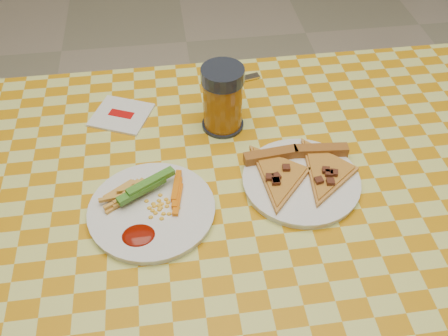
# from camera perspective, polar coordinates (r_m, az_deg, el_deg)

# --- Properties ---
(table) EXTENTS (1.28, 0.88, 0.76)m
(table) POSITION_cam_1_polar(r_m,az_deg,el_deg) (1.00, 2.31, -5.53)
(table) COLOR silver
(table) RESTS_ON ground
(plate_left) EXTENTS (0.30, 0.30, 0.01)m
(plate_left) POSITION_cam_1_polar(r_m,az_deg,el_deg) (0.92, -8.24, -4.89)
(plate_left) COLOR silver
(plate_left) RESTS_ON table
(plate_right) EXTENTS (0.23, 0.23, 0.01)m
(plate_right) POSITION_cam_1_polar(r_m,az_deg,el_deg) (0.97, 8.78, -1.57)
(plate_right) COLOR silver
(plate_right) RESTS_ON table
(fries_veggies) EXTENTS (0.17, 0.16, 0.04)m
(fries_veggies) POSITION_cam_1_polar(r_m,az_deg,el_deg) (0.92, -8.91, -3.55)
(fries_veggies) COLOR gold
(fries_veggies) RESTS_ON plate_left
(pizza_slices) EXTENTS (0.24, 0.22, 0.02)m
(pizza_slices) POSITION_cam_1_polar(r_m,az_deg,el_deg) (0.97, 8.83, -0.28)
(pizza_slices) COLOR #CA7A3E
(pizza_slices) RESTS_ON plate_right
(drink_glass) EXTENTS (0.09, 0.09, 0.15)m
(drink_glass) POSITION_cam_1_polar(r_m,az_deg,el_deg) (1.04, -0.15, 7.87)
(drink_glass) COLOR black
(drink_glass) RESTS_ON table
(napkin) EXTENTS (0.15, 0.15, 0.01)m
(napkin) POSITION_cam_1_polar(r_m,az_deg,el_deg) (1.13, -11.64, 5.96)
(napkin) COLOR silver
(napkin) RESTS_ON table
(fork) EXTENTS (0.14, 0.05, 0.01)m
(fork) POSITION_cam_1_polar(r_m,az_deg,el_deg) (1.20, 0.96, 9.91)
(fork) COLOR #163599
(fork) RESTS_ON table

